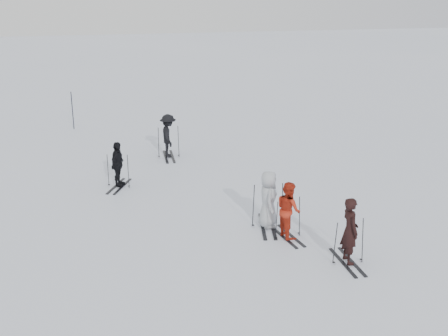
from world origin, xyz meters
name	(u,v)px	position (x,y,z in m)	size (l,w,h in m)	color
ground	(231,209)	(0.00, 0.00, 0.00)	(120.00, 120.00, 0.00)	silver
skier_near_dark	(350,232)	(2.00, -4.00, 0.85)	(0.62, 0.41, 1.69)	black
skier_red	(288,210)	(1.04, -2.25, 0.78)	(0.76, 0.59, 1.56)	#B02713
skier_grey	(268,200)	(0.70, -1.51, 0.82)	(0.80, 0.52, 1.64)	#ABB0B4
skier_uphill_left	(118,165)	(-3.26, 2.77, 0.77)	(0.90, 0.38, 1.54)	black
skier_uphill_far	(168,136)	(-1.15, 5.74, 0.85)	(1.10, 0.63, 1.70)	black
skis_near_dark	(349,241)	(2.00, -4.00, 0.59)	(0.86, 1.62, 1.18)	black
skis_red	(288,217)	(1.04, -2.25, 0.57)	(0.83, 1.57, 1.14)	black
skis_grey	(268,205)	(0.70, -1.51, 0.67)	(0.98, 1.85, 1.35)	black
skis_uphill_left	(118,170)	(-3.26, 2.77, 0.59)	(0.86, 1.62, 1.18)	black
skis_uphill_far	(169,141)	(-1.15, 5.74, 0.64)	(0.93, 1.76, 1.28)	black
piste_marker	(72,111)	(-4.94, 11.15, 0.89)	(0.04, 0.04, 1.77)	black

